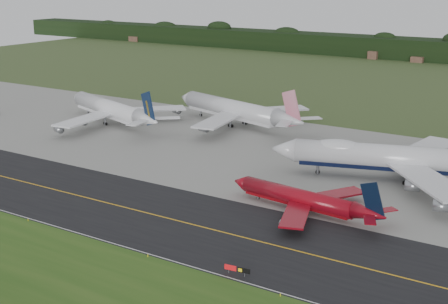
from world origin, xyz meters
TOP-DOWN VIEW (x-y plane):
  - ground at (0.00, 0.00)m, footprint 600.00×600.00m
  - grass_verge at (0.00, -35.00)m, footprint 400.00×30.00m
  - taxiway at (0.00, -4.00)m, footprint 400.00×32.00m
  - apron at (0.00, 51.00)m, footprint 400.00×78.00m
  - taxiway_centreline at (0.00, -4.00)m, footprint 400.00×0.40m
  - taxiway_edge_line at (0.00, -19.50)m, footprint 400.00×0.25m
  - jet_ba_747 at (27.64, 46.09)m, footprint 64.41×52.08m
  - jet_red_737 at (16.68, 14.54)m, footprint 37.20×30.14m
  - jet_navy_gold at (-72.85, 53.74)m, footprint 54.56×46.21m
  - jet_star_tail at (-35.99, 73.89)m, footprint 57.77×47.23m
  - taxiway_sign at (19.58, -17.99)m, footprint 4.65×0.72m
  - edge_marker_left at (-28.89, -20.50)m, footprint 0.16×0.16m
  - edge_marker_center at (2.46, -20.50)m, footprint 0.16×0.16m
  - edge_marker_right at (29.03, -20.50)m, footprint 0.16×0.16m

SIDE VIEW (x-z plane):
  - ground at x=0.00m, z-range 0.00..0.00m
  - grass_verge at x=0.00m, z-range 0.00..0.01m
  - apron at x=0.00m, z-range 0.00..0.01m
  - taxiway at x=0.00m, z-range 0.00..0.02m
  - taxiway_centreline at x=0.00m, z-range 0.03..0.03m
  - taxiway_edge_line at x=0.00m, z-range 0.03..0.03m
  - edge_marker_left at x=-28.89m, z-range 0.00..0.50m
  - edge_marker_center at x=2.46m, z-range 0.00..0.50m
  - edge_marker_right at x=29.03m, z-range 0.00..0.50m
  - taxiway_sign at x=19.58m, z-range 0.32..1.87m
  - jet_red_737 at x=16.68m, z-range -2.24..7.80m
  - jet_navy_gold at x=-72.85m, z-range -2.48..11.99m
  - jet_star_tail at x=-35.99m, z-range -2.58..12.90m
  - jet_ba_747 at x=27.64m, z-range -2.64..13.91m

